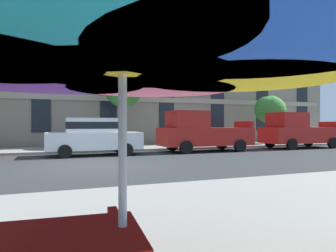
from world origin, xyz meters
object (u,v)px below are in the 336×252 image
Objects in this scene: street_tree_middle at (124,88)px; street_tree_right at (270,109)px; pickup_red_midblock at (202,133)px; sedan_white at (93,136)px; patio_umbrella at (122,37)px; pickup_red_downstreet at (298,132)px.

street_tree_right is at bearing -1.16° from street_tree_middle.
sedan_white is at bearing -180.00° from pickup_red_midblock.
patio_umbrella is (-7.06, -12.70, 1.07)m from pickup_red_midblock.
pickup_red_downstreet is 1.06× the size of street_tree_middle.
patio_umbrella reaches higher than pickup_red_downstreet.
pickup_red_midblock is at bearing 60.92° from patio_umbrella.
patio_umbrella reaches higher than pickup_red_midblock.
street_tree_right reaches higher than patio_umbrella.
pickup_red_downstreet is at bearing -18.68° from street_tree_middle.
pickup_red_midblock is 1.06× the size of street_tree_middle.
street_tree_middle is (-3.55, 3.46, 2.68)m from pickup_red_midblock.
pickup_red_downstreet reaches higher than sedan_white.
pickup_red_midblock is 1.42× the size of street_tree_right.
pickup_red_downstreet is (6.68, 0.00, 0.00)m from pickup_red_midblock.
pickup_red_midblock is (5.77, 0.00, 0.08)m from sedan_white.
street_tree_middle is 16.62m from patio_umbrella.
street_tree_right reaches higher than pickup_red_downstreet.
sedan_white is 4.95m from street_tree_middle.
pickup_red_midblock is 6.68m from pickup_red_downstreet.
sedan_white is 13.47m from street_tree_right.
pickup_red_midblock is 14.57m from patio_umbrella.
street_tree_middle is 1.34× the size of street_tree_right.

